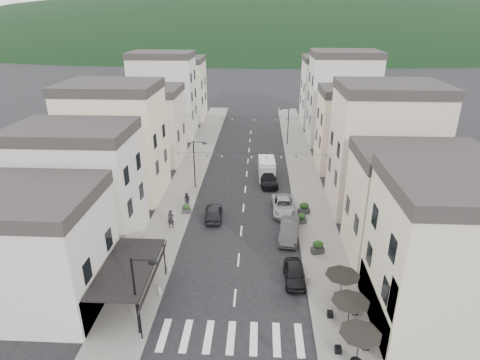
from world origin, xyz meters
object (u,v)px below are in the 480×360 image
object	(u,v)px
parked_car_c	(284,206)
parked_car_d	(268,179)
parked_car_b	(289,230)
parked_car_e	(214,212)
parked_car_a	(294,274)
pedestrian_b	(187,200)
delivery_van	(267,168)
pedestrian_a	(171,219)

from	to	relation	value
parked_car_c	parked_car_d	xyz separation A→B (m)	(-1.52, 7.41, 0.00)
parked_car_b	parked_car_e	bearing A→B (deg)	163.12
parked_car_a	parked_car_c	xyz separation A→B (m)	(-0.28, 11.98, 0.06)
parked_car_e	pedestrian_b	xyz separation A→B (m)	(-3.19, 2.40, 0.20)
parked_car_e	parked_car_a	bearing A→B (deg)	122.93
parked_car_d	delivery_van	size ratio (longest dim) A/B	0.97
pedestrian_a	parked_car_e	bearing A→B (deg)	33.65
delivery_van	pedestrian_a	size ratio (longest dim) A/B	2.70
parked_car_b	pedestrian_b	size ratio (longest dim) A/B	3.00
pedestrian_a	parked_car_b	bearing A→B (deg)	-2.47
pedestrian_a	parked_car_a	bearing A→B (deg)	-30.55
delivery_van	pedestrian_a	bearing A→B (deg)	-126.20
parked_car_d	pedestrian_a	distance (m)	15.19
pedestrian_a	pedestrian_b	world-z (taller)	pedestrian_a
parked_car_c	pedestrian_b	world-z (taller)	pedestrian_b
parked_car_a	delivery_van	bearing A→B (deg)	93.72
parked_car_e	pedestrian_a	size ratio (longest dim) A/B	2.24
parked_car_d	pedestrian_b	bearing A→B (deg)	-147.92
parked_car_b	delivery_van	distance (m)	15.55
parked_car_a	pedestrian_a	size ratio (longest dim) A/B	2.06
delivery_van	parked_car_a	bearing A→B (deg)	-87.18
delivery_van	pedestrian_b	size ratio (longest dim) A/B	3.19
parked_car_b	parked_car_c	bearing A→B (deg)	100.75
parked_car_c	pedestrian_b	distance (m)	10.51
parked_car_a	delivery_van	world-z (taller)	delivery_van
parked_car_a	pedestrian_b	bearing A→B (deg)	129.39
parked_car_c	pedestrian_b	size ratio (longest dim) A/B	3.23
parked_car_a	pedestrian_a	bearing A→B (deg)	144.66
parked_car_d	delivery_van	world-z (taller)	delivery_van
parked_car_d	parked_car_e	bearing A→B (deg)	-127.41
parked_car_d	delivery_van	bearing A→B (deg)	88.66
parked_car_b	parked_car_d	bearing A→B (deg)	105.79
delivery_van	pedestrian_b	distance (m)	12.97
delivery_van	parked_car_e	bearing A→B (deg)	-117.48
parked_car_a	parked_car_b	distance (m)	6.58
parked_car_a	delivery_van	distance (m)	22.09
pedestrian_b	parked_car_d	bearing A→B (deg)	61.29
parked_car_a	parked_car_d	size ratio (longest dim) A/B	0.78
parked_car_c	pedestrian_a	distance (m)	12.04
parked_car_a	parked_car_c	bearing A→B (deg)	89.88
parked_car_d	pedestrian_b	xyz separation A→B (m)	(-8.98, -6.93, 0.20)
delivery_van	pedestrian_b	xyz separation A→B (m)	(-8.78, -9.53, -0.27)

